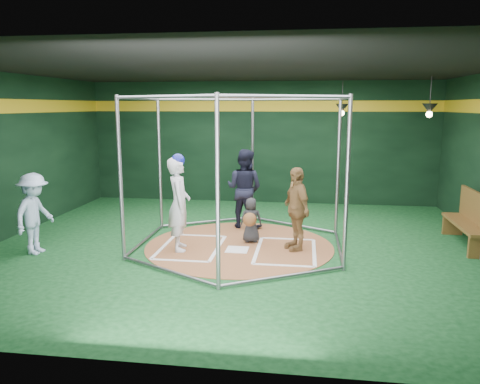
# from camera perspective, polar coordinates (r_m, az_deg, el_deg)

# --- Properties ---
(room_shell) EXTENTS (10.10, 9.10, 3.53)m
(room_shell) POSITION_cam_1_polar(r_m,az_deg,el_deg) (9.21, -0.08, 3.90)
(room_shell) COLOR #0C3716
(room_shell) RESTS_ON ground
(clay_disc) EXTENTS (3.80, 3.80, 0.01)m
(clay_disc) POSITION_cam_1_polar(r_m,az_deg,el_deg) (9.56, -0.08, -6.57)
(clay_disc) COLOR brown
(clay_disc) RESTS_ON ground
(home_plate) EXTENTS (0.43, 0.43, 0.01)m
(home_plate) POSITION_cam_1_polar(r_m,az_deg,el_deg) (9.27, -0.35, -7.03)
(home_plate) COLOR white
(home_plate) RESTS_ON clay_disc
(batter_box_left) EXTENTS (1.17, 1.77, 0.01)m
(batter_box_left) POSITION_cam_1_polar(r_m,az_deg,el_deg) (9.50, -6.02, -6.67)
(batter_box_left) COLOR white
(batter_box_left) RESTS_ON clay_disc
(batter_box_right) EXTENTS (1.17, 1.77, 0.01)m
(batter_box_right) POSITION_cam_1_polar(r_m,az_deg,el_deg) (9.24, 5.58, -7.16)
(batter_box_right) COLOR white
(batter_box_right) RESTS_ON clay_disc
(batting_cage) EXTENTS (4.05, 4.67, 3.00)m
(batting_cage) POSITION_cam_1_polar(r_m,az_deg,el_deg) (9.24, -0.09, 2.33)
(batting_cage) COLOR gray
(batting_cage) RESTS_ON ground
(pendant_lamp_near) EXTENTS (0.34, 0.34, 0.90)m
(pendant_lamp_near) POSITION_cam_1_polar(r_m,az_deg,el_deg) (12.69, 12.32, 9.93)
(pendant_lamp_near) COLOR black
(pendant_lamp_near) RESTS_ON room_shell
(pendant_lamp_far) EXTENTS (0.34, 0.34, 0.90)m
(pendant_lamp_far) POSITION_cam_1_polar(r_m,az_deg,el_deg) (11.38, 22.10, 9.38)
(pendant_lamp_far) COLOR black
(pendant_lamp_far) RESTS_ON room_shell
(batter_figure) EXTENTS (0.59, 0.76, 1.90)m
(batter_figure) POSITION_cam_1_polar(r_m,az_deg,el_deg) (9.16, -7.46, -1.30)
(batter_figure) COLOR silver
(batter_figure) RESTS_ON clay_disc
(visitor_leopard) EXTENTS (0.78, 1.04, 1.64)m
(visitor_leopard) POSITION_cam_1_polar(r_m,az_deg,el_deg) (9.20, 6.87, -2.02)
(visitor_leopard) COLOR #B3864C
(visitor_leopard) RESTS_ON clay_disc
(catcher_figure) EXTENTS (0.51, 0.58, 0.94)m
(catcher_figure) POSITION_cam_1_polar(r_m,az_deg,el_deg) (9.66, 1.34, -3.42)
(catcher_figure) COLOR black
(catcher_figure) RESTS_ON clay_disc
(umpire) EXTENTS (1.05, 0.93, 1.82)m
(umpire) POSITION_cam_1_polar(r_m,az_deg,el_deg) (10.80, 0.53, 0.42)
(umpire) COLOR black
(umpire) RESTS_ON clay_disc
(bystander_blue) EXTENTS (0.66, 1.05, 1.56)m
(bystander_blue) POSITION_cam_1_polar(r_m,az_deg,el_deg) (9.75, -23.79, -2.44)
(bystander_blue) COLOR #ACC3E3
(bystander_blue) RESTS_ON ground
(dugout_bench) EXTENTS (0.44, 1.89, 1.10)m
(dugout_bench) POSITION_cam_1_polar(r_m,az_deg,el_deg) (10.54, 26.35, -2.93)
(dugout_bench) COLOR brown
(dugout_bench) RESTS_ON ground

